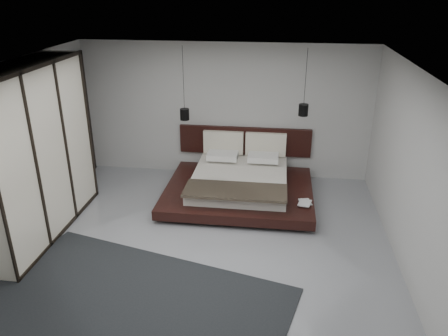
# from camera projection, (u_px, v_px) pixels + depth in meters

# --- Properties ---
(floor) EXTENTS (6.00, 6.00, 0.00)m
(floor) POSITION_uv_depth(u_px,v_px,m) (201.00, 248.00, 6.89)
(floor) COLOR gray
(floor) RESTS_ON ground
(ceiling) EXTENTS (6.00, 6.00, 0.00)m
(ceiling) POSITION_uv_depth(u_px,v_px,m) (196.00, 70.00, 5.79)
(ceiling) COLOR white
(ceiling) RESTS_ON wall_back
(wall_back) EXTENTS (6.00, 0.00, 6.00)m
(wall_back) POSITION_uv_depth(u_px,v_px,m) (225.00, 111.00, 9.08)
(wall_back) COLOR #AFAFAD
(wall_back) RESTS_ON floor
(wall_front) EXTENTS (6.00, 0.00, 6.00)m
(wall_front) POSITION_uv_depth(u_px,v_px,m) (132.00, 307.00, 3.61)
(wall_front) COLOR #AFAFAD
(wall_front) RESTS_ON floor
(wall_left) EXTENTS (0.00, 6.00, 6.00)m
(wall_left) POSITION_uv_depth(u_px,v_px,m) (7.00, 157.00, 6.70)
(wall_left) COLOR #AFAFAD
(wall_left) RESTS_ON floor
(wall_right) EXTENTS (0.00, 6.00, 6.00)m
(wall_right) POSITION_uv_depth(u_px,v_px,m) (414.00, 178.00, 5.98)
(wall_right) COLOR #AFAFAD
(wall_right) RESTS_ON floor
(lattice_screen) EXTENTS (0.05, 0.90, 2.60)m
(lattice_screen) POSITION_uv_depth(u_px,v_px,m) (80.00, 118.00, 8.97)
(lattice_screen) COLOR black
(lattice_screen) RESTS_ON floor
(bed) EXTENTS (2.78, 2.39, 1.08)m
(bed) POSITION_uv_depth(u_px,v_px,m) (240.00, 183.00, 8.47)
(bed) COLOR black
(bed) RESTS_ON floor
(book_lower) EXTENTS (0.25, 0.30, 0.02)m
(book_lower) POSITION_uv_depth(u_px,v_px,m) (300.00, 202.00, 7.74)
(book_lower) COLOR #99724C
(book_lower) RESTS_ON bed
(book_upper) EXTENTS (0.27, 0.33, 0.02)m
(book_upper) POSITION_uv_depth(u_px,v_px,m) (299.00, 202.00, 7.71)
(book_upper) COLOR #99724C
(book_upper) RESTS_ON book_lower
(pendant_left) EXTENTS (0.18, 0.18, 1.42)m
(pendant_left) POSITION_uv_depth(u_px,v_px,m) (185.00, 114.00, 8.53)
(pendant_left) COLOR black
(pendant_left) RESTS_ON ceiling
(pendant_right) EXTENTS (0.18, 0.18, 1.25)m
(pendant_right) POSITION_uv_depth(u_px,v_px,m) (303.00, 110.00, 8.19)
(pendant_right) COLOR black
(pendant_right) RESTS_ON ceiling
(wardrobe) EXTENTS (0.67, 2.83, 2.78)m
(wardrobe) POSITION_uv_depth(u_px,v_px,m) (32.00, 154.00, 6.86)
(wardrobe) COLOR beige
(wardrobe) RESTS_ON floor
(rug) EXTENTS (4.58, 3.76, 0.02)m
(rug) POSITION_uv_depth(u_px,v_px,m) (119.00, 320.00, 5.43)
(rug) COLOR black
(rug) RESTS_ON floor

